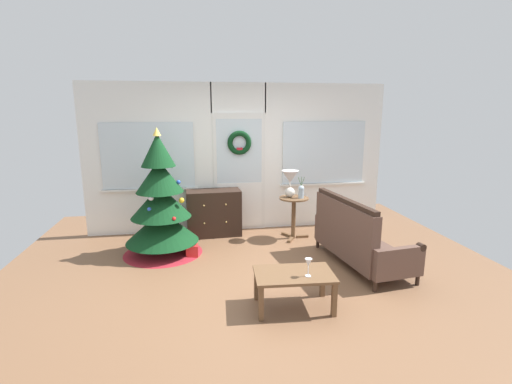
{
  "coord_description": "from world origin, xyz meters",
  "views": [
    {
      "loc": [
        -0.76,
        -4.4,
        2.1
      ],
      "look_at": [
        0.05,
        0.55,
        1.0
      ],
      "focal_mm": 26.4,
      "sensor_mm": 36.0,
      "label": 1
    }
  ],
  "objects_px": {
    "christmas_tree": "(161,208)",
    "gift_box": "(192,251)",
    "side_table": "(294,209)",
    "dresser_cabinet": "(214,213)",
    "settee_sofa": "(356,239)",
    "flower_vase": "(301,191)",
    "wine_glass": "(308,263)",
    "coffee_table": "(294,278)",
    "table_lamp": "(290,180)"
  },
  "relations": [
    {
      "from": "christmas_tree",
      "to": "coffee_table",
      "type": "bearing_deg",
      "value": -50.82
    },
    {
      "from": "side_table",
      "to": "table_lamp",
      "type": "height_order",
      "value": "table_lamp"
    },
    {
      "from": "settee_sofa",
      "to": "flower_vase",
      "type": "distance_m",
      "value": 1.32
    },
    {
      "from": "table_lamp",
      "to": "gift_box",
      "type": "distance_m",
      "value": 1.93
    },
    {
      "from": "dresser_cabinet",
      "to": "gift_box",
      "type": "xyz_separation_m",
      "value": [
        -0.38,
        -0.93,
        -0.3
      ]
    },
    {
      "from": "side_table",
      "to": "flower_vase",
      "type": "bearing_deg",
      "value": -30.96
    },
    {
      "from": "dresser_cabinet",
      "to": "wine_glass",
      "type": "distance_m",
      "value": 2.81
    },
    {
      "from": "coffee_table",
      "to": "table_lamp",
      "type": "bearing_deg",
      "value": 76.92
    },
    {
      "from": "christmas_tree",
      "to": "table_lamp",
      "type": "xyz_separation_m",
      "value": [
        2.03,
        0.38,
        0.28
      ]
    },
    {
      "from": "flower_vase",
      "to": "wine_glass",
      "type": "distance_m",
      "value": 2.32
    },
    {
      "from": "dresser_cabinet",
      "to": "side_table",
      "type": "bearing_deg",
      "value": -16.73
    },
    {
      "from": "gift_box",
      "to": "side_table",
      "type": "bearing_deg",
      "value": 17.95
    },
    {
      "from": "coffee_table",
      "to": "wine_glass",
      "type": "distance_m",
      "value": 0.26
    },
    {
      "from": "christmas_tree",
      "to": "wine_glass",
      "type": "distance_m",
      "value": 2.56
    },
    {
      "from": "side_table",
      "to": "flower_vase",
      "type": "relative_size",
      "value": 1.99
    },
    {
      "from": "table_lamp",
      "to": "gift_box",
      "type": "bearing_deg",
      "value": -160.15
    },
    {
      "from": "coffee_table",
      "to": "wine_glass",
      "type": "xyz_separation_m",
      "value": [
        0.12,
        -0.1,
        0.2
      ]
    },
    {
      "from": "flower_vase",
      "to": "coffee_table",
      "type": "bearing_deg",
      "value": -107.65
    },
    {
      "from": "dresser_cabinet",
      "to": "settee_sofa",
      "type": "distance_m",
      "value": 2.45
    },
    {
      "from": "christmas_tree",
      "to": "wine_glass",
      "type": "height_order",
      "value": "christmas_tree"
    },
    {
      "from": "table_lamp",
      "to": "wine_glass",
      "type": "xyz_separation_m",
      "value": [
        -0.4,
        -2.34,
        -0.44
      ]
    },
    {
      "from": "flower_vase",
      "to": "table_lamp",
      "type": "bearing_deg",
      "value": 147.99
    },
    {
      "from": "dresser_cabinet",
      "to": "coffee_table",
      "type": "bearing_deg",
      "value": -74.58
    },
    {
      "from": "christmas_tree",
      "to": "wine_glass",
      "type": "xyz_separation_m",
      "value": [
        1.64,
        -1.96,
        -0.16
      ]
    },
    {
      "from": "christmas_tree",
      "to": "settee_sofa",
      "type": "height_order",
      "value": "christmas_tree"
    },
    {
      "from": "table_lamp",
      "to": "flower_vase",
      "type": "xyz_separation_m",
      "value": [
        0.16,
        -0.1,
        -0.17
      ]
    },
    {
      "from": "table_lamp",
      "to": "coffee_table",
      "type": "xyz_separation_m",
      "value": [
        -0.52,
        -2.24,
        -0.64
      ]
    },
    {
      "from": "side_table",
      "to": "gift_box",
      "type": "height_order",
      "value": "side_table"
    },
    {
      "from": "coffee_table",
      "to": "gift_box",
      "type": "height_order",
      "value": "coffee_table"
    },
    {
      "from": "side_table",
      "to": "wine_glass",
      "type": "distance_m",
      "value": 2.34
    },
    {
      "from": "settee_sofa",
      "to": "flower_vase",
      "type": "bearing_deg",
      "value": 111.12
    },
    {
      "from": "wine_glass",
      "to": "dresser_cabinet",
      "type": "bearing_deg",
      "value": 107.31
    },
    {
      "from": "settee_sofa",
      "to": "flower_vase",
      "type": "height_order",
      "value": "flower_vase"
    },
    {
      "from": "christmas_tree",
      "to": "side_table",
      "type": "bearing_deg",
      "value": 9.16
    },
    {
      "from": "table_lamp",
      "to": "coffee_table",
      "type": "relative_size",
      "value": 0.51
    },
    {
      "from": "table_lamp",
      "to": "christmas_tree",
      "type": "bearing_deg",
      "value": -169.48
    },
    {
      "from": "side_table",
      "to": "coffee_table",
      "type": "relative_size",
      "value": 0.8
    },
    {
      "from": "side_table",
      "to": "flower_vase",
      "type": "height_order",
      "value": "flower_vase"
    },
    {
      "from": "dresser_cabinet",
      "to": "settee_sofa",
      "type": "relative_size",
      "value": 0.54
    },
    {
      "from": "side_table",
      "to": "wine_glass",
      "type": "relative_size",
      "value": 3.58
    },
    {
      "from": "christmas_tree",
      "to": "gift_box",
      "type": "height_order",
      "value": "christmas_tree"
    },
    {
      "from": "table_lamp",
      "to": "coffee_table",
      "type": "bearing_deg",
      "value": -103.08
    },
    {
      "from": "dresser_cabinet",
      "to": "flower_vase",
      "type": "relative_size",
      "value": 2.62
    },
    {
      "from": "christmas_tree",
      "to": "coffee_table",
      "type": "xyz_separation_m",
      "value": [
        1.51,
        -1.86,
        -0.36
      ]
    },
    {
      "from": "christmas_tree",
      "to": "side_table",
      "type": "height_order",
      "value": "christmas_tree"
    },
    {
      "from": "side_table",
      "to": "flower_vase",
      "type": "distance_m",
      "value": 0.34
    },
    {
      "from": "dresser_cabinet",
      "to": "gift_box",
      "type": "distance_m",
      "value": 1.05
    },
    {
      "from": "dresser_cabinet",
      "to": "flower_vase",
      "type": "xyz_separation_m",
      "value": [
        1.39,
        -0.45,
        0.42
      ]
    },
    {
      "from": "wine_glass",
      "to": "gift_box",
      "type": "height_order",
      "value": "wine_glass"
    },
    {
      "from": "table_lamp",
      "to": "wine_glass",
      "type": "distance_m",
      "value": 2.41
    }
  ]
}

